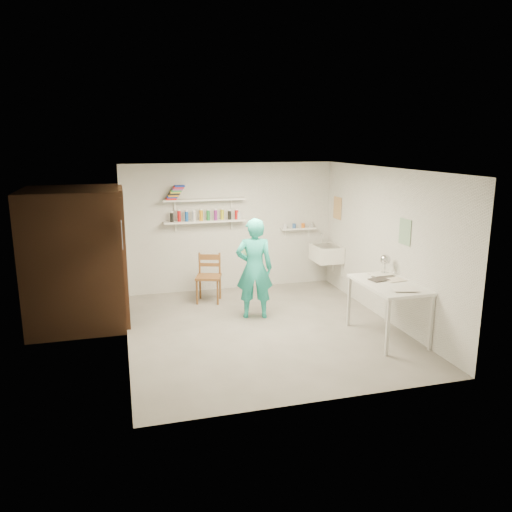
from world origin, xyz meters
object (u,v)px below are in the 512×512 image
object	(u,v)px
wooden_chair	(208,277)
work_table	(388,310)
wall_clock	(248,249)
man	(254,268)
belfast_sink	(326,254)
desk_lamp	(385,259)

from	to	relation	value
wooden_chair	work_table	world-z (taller)	wooden_chair
wall_clock	wooden_chair	distance (m)	1.12
man	work_table	size ratio (longest dim) A/B	1.32
belfast_sink	desk_lamp	bearing A→B (deg)	-87.34
desk_lamp	wooden_chair	bearing A→B (deg)	142.71
belfast_sink	desk_lamp	xyz separation A→B (m)	(0.09, -2.00, 0.34)
wall_clock	desk_lamp	bearing A→B (deg)	-16.92
work_table	wall_clock	bearing A→B (deg)	137.04
man	desk_lamp	size ratio (longest dim) A/B	10.55
wooden_chair	desk_lamp	size ratio (longest dim) A/B	5.88
wall_clock	work_table	bearing A→B (deg)	-30.28
wall_clock	work_table	size ratio (longest dim) A/B	0.24
belfast_sink	work_table	distance (m)	2.51
belfast_sink	wooden_chair	bearing A→B (deg)	-175.74
belfast_sink	man	size ratio (longest dim) A/B	0.37
wall_clock	belfast_sink	bearing A→B (deg)	40.32
work_table	desk_lamp	bearing A→B (deg)	67.58
wooden_chair	wall_clock	bearing A→B (deg)	-37.09
man	wooden_chair	distance (m)	1.19
belfast_sink	work_table	xyz separation A→B (m)	(-0.11, -2.49, -0.29)
wooden_chair	desk_lamp	bearing A→B (deg)	-18.91
belfast_sink	wooden_chair	size ratio (longest dim) A/B	0.66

